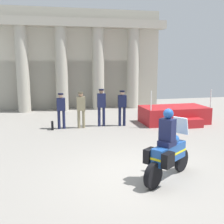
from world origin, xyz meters
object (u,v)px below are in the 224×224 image
object	(u,v)px
officer_in_row_0	(61,108)
briefcase_on_ground	(52,126)
officer_in_row_1	(81,107)
officer_in_row_3	(122,105)
officer_in_row_2	(101,104)
reviewing_stand	(174,115)
motorcycle_with_rider	(168,151)

from	to	relation	value
officer_in_row_0	briefcase_on_ground	distance (m)	0.88
officer_in_row_1	officer_in_row_3	distance (m)	1.94
officer_in_row_0	officer_in_row_2	world-z (taller)	officer_in_row_2
officer_in_row_3	briefcase_on_ground	distance (m)	3.35
reviewing_stand	briefcase_on_ground	size ratio (longest dim) A/B	8.85
reviewing_stand	briefcase_on_ground	bearing A→B (deg)	179.79
motorcycle_with_rider	briefcase_on_ground	bearing A→B (deg)	78.07
reviewing_stand	briefcase_on_ground	distance (m)	5.93
officer_in_row_0	officer_in_row_3	xyz separation A→B (m)	(2.83, -0.07, 0.04)
reviewing_stand	officer_in_row_2	xyz separation A→B (m)	(-3.64, 0.17, 0.65)
officer_in_row_0	officer_in_row_2	bearing A→B (deg)	-175.55
officer_in_row_2	officer_in_row_0	bearing A→B (deg)	4.45
officer_in_row_3	motorcycle_with_rider	xyz separation A→B (m)	(-0.48, -6.23, -0.20)
briefcase_on_ground	officer_in_row_3	bearing A→B (deg)	-0.18
reviewing_stand	officer_in_row_1	bearing A→B (deg)	179.76
reviewing_stand	officer_in_row_3	bearing A→B (deg)	179.74
reviewing_stand	motorcycle_with_rider	world-z (taller)	motorcycle_with_rider
reviewing_stand	officer_in_row_3	world-z (taller)	reviewing_stand
officer_in_row_1	motorcycle_with_rider	distance (m)	6.41
officer_in_row_2	officer_in_row_1	bearing A→B (deg)	10.59
officer_in_row_0	officer_in_row_1	xyz separation A→B (m)	(0.89, -0.06, 0.02)
reviewing_stand	officer_in_row_3	distance (m)	2.75
officer_in_row_3	motorcycle_with_rider	distance (m)	6.25
officer_in_row_1	motorcycle_with_rider	size ratio (longest dim) A/B	0.88
officer_in_row_2	briefcase_on_ground	bearing A→B (deg)	5.50
officer_in_row_1	motorcycle_with_rider	xyz separation A→B (m)	(1.46, -6.23, -0.18)
reviewing_stand	officer_in_row_1	xyz separation A→B (m)	(-4.62, 0.02, 0.59)
officer_in_row_1	briefcase_on_ground	bearing A→B (deg)	1.65
officer_in_row_2	officer_in_row_3	size ratio (longest dim) A/B	1.05
officer_in_row_3	officer_in_row_2	bearing A→B (deg)	-7.66
briefcase_on_ground	officer_in_row_0	bearing A→B (deg)	8.43
officer_in_row_1	officer_in_row_3	world-z (taller)	officer_in_row_3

